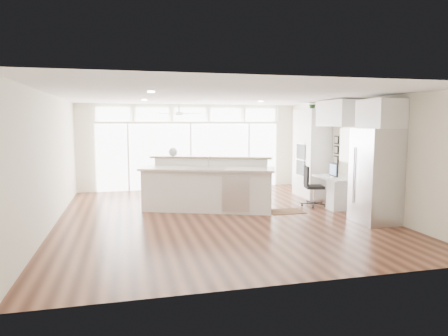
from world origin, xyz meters
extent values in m
cube|color=#422014|center=(0.00, 0.00, -0.01)|extent=(7.00, 8.00, 0.02)
cube|color=white|center=(0.00, 0.00, 2.70)|extent=(7.00, 8.00, 0.02)
cube|color=#EFE9CF|center=(0.00, 4.00, 1.35)|extent=(7.00, 0.04, 2.70)
cube|color=#EFE9CF|center=(0.00, -4.00, 1.35)|extent=(7.00, 0.04, 2.70)
cube|color=#EFE9CF|center=(-3.50, 0.00, 1.35)|extent=(0.04, 8.00, 2.70)
cube|color=#EFE9CF|center=(3.50, 0.00, 1.35)|extent=(0.04, 8.00, 2.70)
cube|color=white|center=(0.00, 3.94, 1.05)|extent=(5.80, 0.06, 2.08)
cube|color=white|center=(0.00, 3.94, 2.38)|extent=(5.90, 0.06, 0.40)
cube|color=white|center=(3.46, 0.30, 1.55)|extent=(0.04, 0.85, 0.85)
cube|color=white|center=(-0.50, 2.80, 2.48)|extent=(1.16, 1.16, 0.32)
cube|color=beige|center=(0.00, 0.20, 2.68)|extent=(3.40, 3.00, 0.02)
cube|color=white|center=(3.17, 1.80, 1.25)|extent=(0.64, 1.20, 2.50)
cube|color=white|center=(3.13, 0.30, 0.38)|extent=(0.72, 1.30, 0.76)
cube|color=white|center=(3.17, 0.30, 2.35)|extent=(0.64, 1.30, 0.64)
cube|color=silver|center=(3.11, -1.35, 1.00)|extent=(0.76, 0.90, 2.00)
cube|color=white|center=(3.17, -1.35, 2.30)|extent=(0.64, 0.90, 0.60)
cube|color=black|center=(3.46, 0.92, 1.40)|extent=(0.06, 0.22, 0.80)
cube|color=white|center=(-0.11, 0.66, 0.64)|extent=(3.43, 2.28, 1.28)
cube|color=#382011|center=(1.68, 0.06, 0.01)|extent=(0.86, 0.63, 0.01)
cube|color=black|center=(2.62, 0.47, 0.51)|extent=(0.62, 0.59, 1.02)
sphere|color=silver|center=(-0.85, 1.37, 1.39)|extent=(0.27, 0.27, 0.22)
cube|color=black|center=(3.05, 0.30, 0.95)|extent=(0.12, 0.45, 0.37)
cube|color=white|center=(2.88, 0.30, 0.77)|extent=(0.13, 0.30, 0.01)
imported|color=#2C5524|center=(3.17, 1.80, 2.62)|extent=(0.31, 0.34, 0.25)
camera|label=1|loc=(-2.01, -8.70, 2.12)|focal=32.00mm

